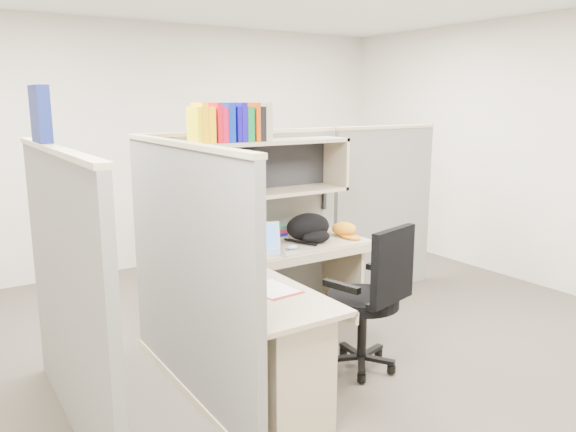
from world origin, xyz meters
TOP-DOWN VIEW (x-y plane):
  - ground at (0.00, 0.00)m, footprint 6.00×6.00m
  - room_shell at (0.00, 0.00)m, footprint 6.00×6.00m
  - cubicle at (-0.37, 0.45)m, footprint 3.79×1.84m
  - desk at (-0.41, -0.29)m, footprint 1.74×1.75m
  - laptop at (-0.12, 0.42)m, footprint 0.41×0.41m
  - backpack at (0.42, 0.53)m, footprint 0.41×0.33m
  - orange_cap at (0.78, 0.55)m, footprint 0.25×0.27m
  - snack_canister at (-0.53, -0.03)m, footprint 0.11×0.11m
  - tissue_box at (-0.78, -0.42)m, footprint 0.13×0.13m
  - mouse at (0.15, 0.41)m, footprint 0.10×0.07m
  - paper_cup at (-0.05, 0.74)m, footprint 0.07×0.07m
  - book_stack at (0.22, 0.82)m, footprint 0.18×0.23m
  - loose_paper at (-0.47, -0.30)m, footprint 0.25×0.32m
  - task_chair at (0.27, -0.35)m, footprint 0.60×0.55m

SIDE VIEW (x-z plane):
  - ground at x=0.00m, z-range 0.00..0.00m
  - task_chair at x=0.27m, z-range -0.15..0.90m
  - desk at x=-0.41m, z-range 0.07..0.80m
  - loose_paper at x=-0.47m, z-range 0.73..0.73m
  - mouse at x=0.15m, z-range 0.73..0.77m
  - paper_cup at x=-0.05m, z-range 0.73..0.82m
  - book_stack at x=0.22m, z-range 0.73..0.84m
  - orange_cap at x=0.78m, z-range 0.73..0.84m
  - snack_canister at x=-0.53m, z-range 0.73..0.84m
  - tissue_box at x=-0.78m, z-range 0.73..0.93m
  - backpack at x=0.42m, z-range 0.73..0.96m
  - laptop at x=-0.12m, z-range 0.73..0.96m
  - cubicle at x=-0.37m, z-range -0.07..1.88m
  - room_shell at x=0.00m, z-range -1.38..4.62m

